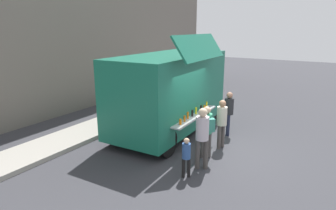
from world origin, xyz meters
TOP-DOWN VIEW (x-y plane):
  - ground_plane at (0.00, 0.00)m, footprint 60.00×60.00m
  - curb_strip at (-3.37, 4.52)m, footprint 28.00×1.60m
  - food_truck_main at (0.64, 1.90)m, footprint 5.54×3.01m
  - trash_bin at (5.09, 4.22)m, footprint 0.60×0.60m
  - customer_front_ordering at (0.15, -0.37)m, footprint 0.34×0.34m
  - customer_mid_with_backpack at (-0.82, -0.27)m, footprint 0.51×0.51m
  - customer_rear_waiting at (-1.53, -0.44)m, footprint 0.37×0.37m
  - customer_extra_browsing at (1.44, -0.15)m, footprint 0.34×0.34m
  - child_near_queue at (-2.21, -0.31)m, footprint 0.23×0.23m

SIDE VIEW (x-z plane):
  - ground_plane at x=0.00m, z-range 0.00..0.00m
  - curb_strip at x=-3.37m, z-range 0.00..0.15m
  - trash_bin at x=5.09m, z-range 0.00..1.02m
  - child_near_queue at x=-2.21m, z-range 0.11..1.24m
  - customer_extra_browsing at x=1.44m, z-range 0.16..1.81m
  - customer_front_ordering at x=0.15m, z-range 0.16..1.82m
  - customer_mid_with_backpack at x=-0.82m, z-range 0.18..1.83m
  - customer_rear_waiting at x=-1.53m, z-range 0.18..1.98m
  - food_truck_main at x=0.64m, z-range -0.24..3.48m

